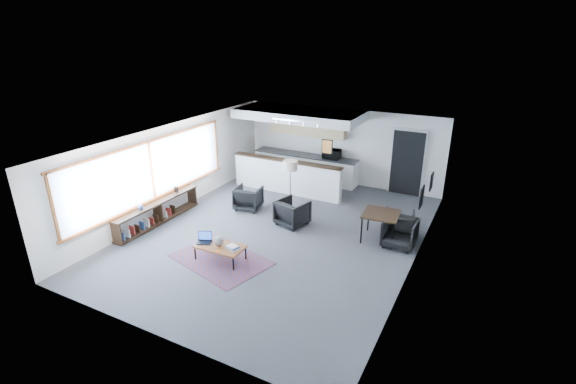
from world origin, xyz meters
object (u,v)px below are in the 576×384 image
at_px(ceramic_pot, 219,241).
at_px(armchair_right, 292,211).
at_px(coffee_table, 220,247).
at_px(microwave, 332,153).
at_px(laptop, 205,239).
at_px(floor_lamp, 290,167).
at_px(dining_chair_near, 400,234).
at_px(dining_table, 381,216).
at_px(armchair_left, 248,197).
at_px(dining_chair_far, 399,225).
at_px(book_stack, 233,247).

relative_size(ceramic_pot, armchair_right, 0.29).
xyz_separation_m(coffee_table, microwave, (0.36, 5.99, 0.78)).
bearing_deg(laptop, floor_lamp, 57.57).
xyz_separation_m(coffee_table, ceramic_pot, (-0.04, 0.01, 0.14)).
xyz_separation_m(floor_lamp, dining_chair_near, (3.49, -0.82, -0.97)).
relative_size(laptop, dining_chair_near, 0.62).
distance_m(ceramic_pot, armchair_right, 2.56).
height_order(armchair_right, dining_table, armchair_right).
height_order(ceramic_pot, microwave, microwave).
xyz_separation_m(dining_table, dining_chair_near, (0.53, -0.11, -0.34)).
height_order(armchair_left, floor_lamp, floor_lamp).
distance_m(armchair_left, floor_lamp, 1.57).
relative_size(armchair_left, dining_chair_near, 1.12).
height_order(coffee_table, armchair_right, armchair_right).
bearing_deg(coffee_table, dining_chair_far, 41.02).
bearing_deg(laptop, dining_table, 14.31).
relative_size(floor_lamp, dining_table, 1.60).
height_order(ceramic_pot, dining_table, dining_table).
distance_m(laptop, dining_chair_far, 4.99).
bearing_deg(floor_lamp, book_stack, -85.30).
distance_m(dining_table, microwave, 4.24).
bearing_deg(dining_chair_near, laptop, -145.89).
height_order(armchair_left, dining_chair_near, armchair_left).
xyz_separation_m(floor_lamp, dining_chair_far, (3.36, -0.29, -0.99)).
height_order(laptop, dining_chair_far, dining_chair_far).
relative_size(ceramic_pot, microwave, 0.39).
relative_size(coffee_table, floor_lamp, 0.77).
bearing_deg(laptop, dining_chair_far, 15.22).
height_order(floor_lamp, dining_chair_near, floor_lamp).
distance_m(floor_lamp, dining_chair_near, 3.71).
height_order(dining_chair_near, dining_chair_far, dining_chair_near).
height_order(armchair_right, dining_chair_near, armchair_right).
distance_m(ceramic_pot, armchair_left, 3.00).
bearing_deg(coffee_table, microwave, 85.09).
height_order(laptop, microwave, microwave).
xyz_separation_m(armchair_left, dining_table, (4.06, -0.11, 0.30)).
bearing_deg(dining_chair_far, armchair_right, 1.18).
bearing_deg(ceramic_pot, armchair_right, 74.64).
bearing_deg(book_stack, laptop, -178.86).
xyz_separation_m(laptop, dining_chair_near, (4.01, 2.62, -0.11)).
bearing_deg(book_stack, dining_chair_far, 45.52).
distance_m(laptop, dining_table, 4.43).
xyz_separation_m(armchair_right, floor_lamp, (-0.56, 0.96, 0.92)).
bearing_deg(dining_chair_far, laptop, 26.94).
bearing_deg(book_stack, ceramic_pot, -179.90).
distance_m(armchair_left, dining_chair_far, 4.47).
bearing_deg(book_stack, armchair_left, 116.14).
distance_m(book_stack, armchair_right, 2.48).
relative_size(coffee_table, dining_chair_far, 1.82).
distance_m(ceramic_pot, dining_chair_far, 4.68).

